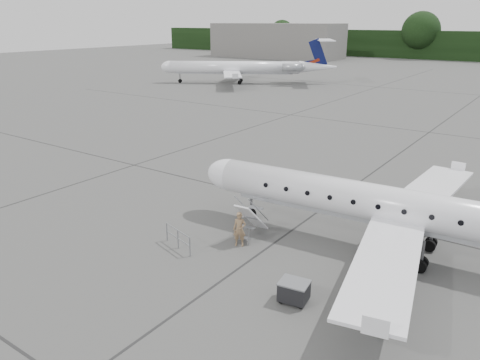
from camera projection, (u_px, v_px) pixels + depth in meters
The scene contains 8 objects.
ground at pixel (356, 281), 20.68m from camera, with size 320.00×320.00×0.00m, color #575754.
terminal_building at pixel (276, 41), 142.27m from camera, with size 40.00×14.00×10.00m, color slate.
main_regional_jet at pixel (413, 191), 21.90m from camera, with size 25.93×18.67×6.65m, color white, non-canonical shape.
airstair at pixel (252, 218), 24.60m from camera, with size 0.85×2.21×2.08m, color white, non-canonical shape.
passenger at pixel (240, 229), 23.62m from camera, with size 0.66×0.43×1.82m, color #8B6C4C.
safety_railing at pixel (178, 239), 23.46m from camera, with size 2.20×0.08×1.00m, color gray, non-canonical shape.
baggage_cart at pixel (294, 291), 18.98m from camera, with size 1.14×0.92×0.98m, color black, non-canonical shape.
bg_regional_left at pixel (234, 61), 83.96m from camera, with size 29.87×21.50×7.84m, color white, non-canonical shape.
Camera 1 is at (6.21, -17.77, 10.93)m, focal length 35.00 mm.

